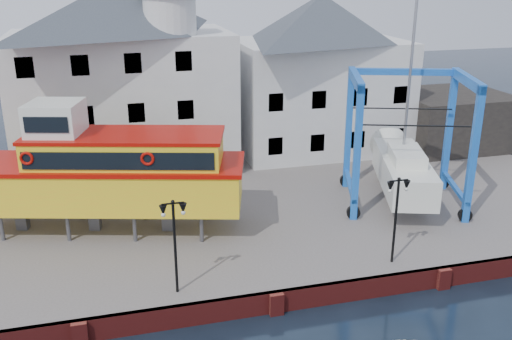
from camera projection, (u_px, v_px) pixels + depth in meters
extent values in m
plane|color=black|center=(276.00, 313.00, 24.34)|extent=(140.00, 140.00, 0.00)
cube|color=#5F5753|center=(223.00, 205.00, 34.17)|extent=(44.00, 22.00, 1.00)
cube|color=maroon|center=(275.00, 302.00, 24.28)|extent=(44.00, 0.25, 1.00)
cube|color=maroon|center=(80.00, 334.00, 22.17)|extent=(0.60, 0.36, 1.00)
cube|color=maroon|center=(276.00, 304.00, 24.12)|extent=(0.60, 0.36, 1.00)
cube|color=maroon|center=(443.00, 279.00, 26.07)|extent=(0.60, 0.36, 1.00)
cube|color=silver|center=(125.00, 101.00, 38.09)|extent=(14.00, 8.00, 9.00)
pyramid|color=#373D48|center=(117.00, 6.00, 36.03)|extent=(14.00, 8.00, 3.20)
cube|color=black|center=(38.00, 168.00, 34.13)|extent=(1.00, 0.08, 1.20)
cube|color=black|center=(90.00, 164.00, 34.86)|extent=(1.00, 0.08, 1.20)
cube|color=black|center=(140.00, 160.00, 35.59)|extent=(1.00, 0.08, 1.20)
cube|color=black|center=(188.00, 156.00, 36.32)|extent=(1.00, 0.08, 1.20)
cube|color=black|center=(32.00, 119.00, 33.11)|extent=(1.00, 0.08, 1.20)
cube|color=black|center=(85.00, 116.00, 33.85)|extent=(1.00, 0.08, 1.20)
cube|color=black|center=(136.00, 113.00, 34.58)|extent=(1.00, 0.08, 1.20)
cube|color=black|center=(186.00, 110.00, 35.31)|extent=(1.00, 0.08, 1.20)
cube|color=black|center=(25.00, 68.00, 32.10)|extent=(1.00, 0.08, 1.20)
cube|color=black|center=(80.00, 65.00, 32.83)|extent=(1.00, 0.08, 1.20)
cube|color=black|center=(133.00, 63.00, 33.57)|extent=(1.00, 0.08, 1.20)
cube|color=black|center=(184.00, 61.00, 34.30)|extent=(1.00, 0.08, 1.20)
cylinder|color=silver|center=(170.00, 15.00, 34.72)|extent=(3.20, 3.20, 2.40)
cube|color=silver|center=(318.00, 95.00, 42.13)|extent=(12.00, 8.00, 8.00)
pyramid|color=#373D48|center=(321.00, 17.00, 40.24)|extent=(12.00, 8.00, 3.20)
cube|color=black|center=(275.00, 146.00, 38.24)|extent=(1.00, 0.08, 1.20)
cube|color=black|center=(317.00, 143.00, 38.97)|extent=(1.00, 0.08, 1.20)
cube|color=black|center=(358.00, 140.00, 39.70)|extent=(1.00, 0.08, 1.20)
cube|color=black|center=(397.00, 136.00, 40.43)|extent=(1.00, 0.08, 1.20)
cube|color=black|center=(276.00, 102.00, 37.23)|extent=(1.00, 0.08, 1.20)
cube|color=black|center=(319.00, 100.00, 37.96)|extent=(1.00, 0.08, 1.20)
cube|color=black|center=(360.00, 97.00, 38.69)|extent=(1.00, 0.08, 1.20)
cube|color=black|center=(400.00, 95.00, 39.42)|extent=(1.00, 0.08, 1.20)
cube|color=black|center=(450.00, 119.00, 43.42)|extent=(8.00, 7.00, 4.00)
cylinder|color=black|center=(175.00, 249.00, 23.44)|extent=(0.12, 0.12, 4.00)
cube|color=black|center=(173.00, 203.00, 22.75)|extent=(0.90, 0.06, 0.06)
sphere|color=black|center=(173.00, 202.00, 22.73)|extent=(0.16, 0.16, 0.16)
cone|color=black|center=(163.00, 211.00, 22.75)|extent=(0.32, 0.32, 0.45)
sphere|color=white|center=(163.00, 215.00, 22.81)|extent=(0.18, 0.18, 0.18)
cone|color=black|center=(183.00, 209.00, 22.94)|extent=(0.32, 0.32, 0.45)
sphere|color=white|center=(183.00, 213.00, 23.00)|extent=(0.18, 0.18, 0.18)
cylinder|color=black|center=(395.00, 223.00, 25.88)|extent=(0.12, 0.12, 4.00)
cube|color=black|center=(399.00, 180.00, 25.19)|extent=(0.90, 0.06, 0.06)
sphere|color=black|center=(399.00, 179.00, 25.17)|extent=(0.16, 0.16, 0.16)
cone|color=black|center=(390.00, 187.00, 25.18)|extent=(0.32, 0.32, 0.45)
sphere|color=white|center=(390.00, 191.00, 25.24)|extent=(0.18, 0.18, 0.18)
cone|color=black|center=(407.00, 185.00, 25.38)|extent=(0.32, 0.32, 0.45)
sphere|color=white|center=(406.00, 189.00, 25.44)|extent=(0.18, 0.18, 0.18)
cylinder|color=#59595E|center=(2.00, 227.00, 28.40)|extent=(0.25, 0.25, 1.43)
cylinder|color=#59595E|center=(23.00, 206.00, 30.91)|extent=(0.25, 0.25, 1.43)
cylinder|color=#59595E|center=(68.00, 228.00, 28.36)|extent=(0.25, 0.25, 1.43)
cylinder|color=#59595E|center=(84.00, 206.00, 30.87)|extent=(0.25, 0.25, 1.43)
cylinder|color=#59595E|center=(135.00, 228.00, 28.32)|extent=(0.25, 0.25, 1.43)
cylinder|color=#59595E|center=(145.00, 207.00, 30.83)|extent=(0.25, 0.25, 1.43)
cylinder|color=#59595E|center=(201.00, 228.00, 28.28)|extent=(0.25, 0.25, 1.43)
cylinder|color=#59595E|center=(207.00, 207.00, 30.79)|extent=(0.25, 0.25, 1.43)
cube|color=#59595E|center=(22.00, 216.00, 29.65)|extent=(0.68, 0.61, 1.43)
cube|color=#59595E|center=(95.00, 217.00, 29.61)|extent=(0.68, 0.61, 1.43)
cube|color=#59595E|center=(168.00, 217.00, 29.56)|extent=(0.68, 0.61, 1.43)
cube|color=yellow|center=(110.00, 185.00, 29.00)|extent=(13.80, 7.10, 2.09)
cube|color=#A60C04|center=(108.00, 164.00, 28.62)|extent=(14.12, 7.32, 0.21)
cube|color=yellow|center=(126.00, 151.00, 28.38)|extent=(10.04, 5.70, 1.52)
cube|color=black|center=(118.00, 161.00, 26.81)|extent=(8.81, 2.54, 0.86)
cube|color=black|center=(133.00, 141.00, 29.92)|extent=(8.81, 2.54, 0.86)
cube|color=#A60C04|center=(124.00, 135.00, 28.10)|extent=(10.25, 5.84, 0.17)
cube|color=white|center=(55.00, 120.00, 27.87)|extent=(3.05, 3.05, 1.73)
cube|color=black|center=(46.00, 125.00, 26.66)|extent=(2.02, 0.62, 0.76)
torus|color=#A60C04|center=(26.00, 158.00, 26.77)|extent=(0.68, 0.31, 0.67)
torus|color=#A60C04|center=(147.00, 159.00, 26.70)|extent=(0.68, 0.31, 0.67)
cube|color=#1B48A7|center=(357.00, 154.00, 29.85)|extent=(0.47, 0.47, 7.39)
cylinder|color=black|center=(353.00, 212.00, 30.97)|extent=(0.78, 0.49, 0.74)
cube|color=#1B48A7|center=(349.00, 129.00, 34.46)|extent=(0.47, 0.47, 7.39)
cylinder|color=black|center=(346.00, 180.00, 35.58)|extent=(0.78, 0.49, 0.74)
cube|color=#1B48A7|center=(473.00, 156.00, 29.50)|extent=(0.47, 0.47, 7.39)
cylinder|color=black|center=(465.00, 215.00, 30.62)|extent=(0.78, 0.49, 0.74)
cube|color=#1B48A7|center=(449.00, 131.00, 34.11)|extent=(0.47, 0.47, 7.39)
cylinder|color=black|center=(443.00, 183.00, 35.23)|extent=(0.78, 0.49, 0.74)
cube|color=#1B48A7|center=(356.00, 79.00, 30.98)|extent=(2.03, 5.12, 0.52)
cube|color=#1B48A7|center=(350.00, 184.00, 33.05)|extent=(1.93, 5.08, 0.22)
cube|color=#1B48A7|center=(468.00, 80.00, 30.62)|extent=(2.03, 5.12, 0.52)
cube|color=#1B48A7|center=(454.00, 187.00, 32.69)|extent=(1.93, 5.08, 0.22)
cube|color=#1B48A7|center=(403.00, 72.00, 33.10)|extent=(6.12, 2.37, 0.37)
cube|color=white|center=(403.00, 172.00, 32.59)|extent=(4.83, 8.27, 1.69)
cone|color=white|center=(390.00, 147.00, 37.00)|extent=(2.84, 2.37, 2.43)
cube|color=#59595E|center=(401.00, 191.00, 33.00)|extent=(0.85, 1.88, 0.74)
cube|color=white|center=(407.00, 155.00, 31.70)|extent=(2.61, 3.54, 0.63)
cylinder|color=#99999E|center=(412.00, 53.00, 30.84)|extent=(0.20, 0.20, 11.61)
cube|color=black|center=(415.00, 126.00, 29.71)|extent=(5.47, 1.94, 0.05)
cube|color=black|center=(402.00, 109.00, 33.28)|extent=(5.47, 1.94, 0.05)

